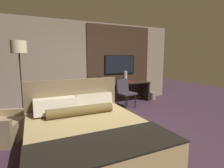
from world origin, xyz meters
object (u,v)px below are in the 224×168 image
desk_chair (125,90)px  desk (123,88)px  bed (88,137)px  book (130,82)px  vase_tall (125,77)px  tv (120,65)px  waste_bin (152,96)px  floor_lamp (19,54)px  vase_short (101,80)px

desk_chair → desk: bearing=55.5°
bed → book: 3.89m
bed → desk: bearing=52.8°
bed → desk_chair: 3.04m
bed → vase_tall: bearing=51.5°
tv → waste_bin: 1.78m
desk → vase_tall: bearing=2.2°
bed → tv: tv is taller
book → desk: bearing=175.0°
floor_lamp → waste_bin: bearing=10.4°
waste_bin → vase_tall: bearing=171.7°
bed → vase_short: bed is taller
desk_chair → book: size_ratio=3.63×
bed → desk_chair: bearing=49.7°
tv → waste_bin: tv is taller
bed → waste_bin: (3.47, 2.79, -0.20)m
bed → vase_short: (1.42, 3.04, 0.51)m
desk_chair → waste_bin: bearing=6.4°
tv → vase_tall: 0.50m
desk → vase_tall: 0.44m
vase_short → waste_bin: 2.19m
bed → floor_lamp: bearing=116.3°
tv → book: 0.73m
desk_chair → waste_bin: desk_chair is taller
tv → bed: bearing=-125.1°
floor_lamp → vase_short: 2.74m
desk_chair → book: (0.57, 0.61, 0.19)m
waste_bin → book: bearing=171.8°
desk → vase_short: (-0.82, 0.09, 0.35)m
waste_bin → floor_lamp: bearing=-169.6°
tv → book: size_ratio=4.77×
floor_lamp → book: size_ratio=7.84×
vase_tall → floor_lamp: bearing=-163.5°
vase_short → desk: bearing=-6.1°
vase_tall → desk_chair: bearing=-120.9°
tv → vase_short: tv is taller
floor_lamp → book: floor_lamp is taller
vase_short → book: bearing=-5.8°
vase_short → book: (1.12, -0.11, -0.11)m
tv → vase_short: bearing=-169.8°
desk_chair → floor_lamp: size_ratio=0.46×
desk → desk_chair: 0.70m
floor_lamp → vase_short: floor_lamp is taller
desk → desk_chair: bearing=-113.3°
desk → waste_bin: 1.29m
desk → floor_lamp: size_ratio=1.00×
desk → desk_chair: size_ratio=2.17×
floor_lamp → waste_bin: (4.44, 0.82, -1.53)m
bed → desk_chair: bed is taller
tv → vase_short: size_ratio=4.65×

